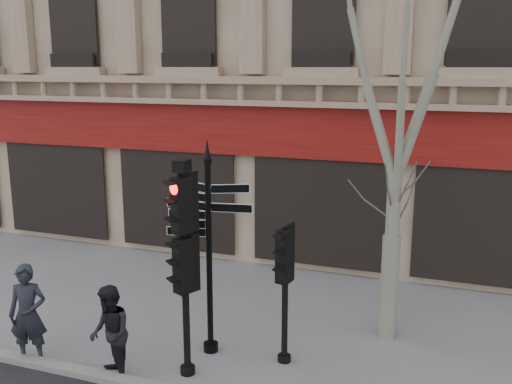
% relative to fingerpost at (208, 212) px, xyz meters
% --- Properties ---
extents(ground, '(80.00, 80.00, 0.00)m').
position_rel_fingerpost_xyz_m(ground, '(0.86, -0.16, -2.67)').
color(ground, slate).
rests_on(ground, ground).
extents(fingerpost, '(1.67, 1.67, 3.98)m').
position_rel_fingerpost_xyz_m(fingerpost, '(0.00, 0.00, 0.00)').
color(fingerpost, black).
rests_on(fingerpost, ground).
extents(traffic_signal_main, '(0.50, 0.44, 3.74)m').
position_rel_fingerpost_xyz_m(traffic_signal_main, '(-0.04, -0.87, -0.31)').
color(traffic_signal_main, black).
rests_on(traffic_signal_main, ground).
extents(traffic_signal_secondary, '(0.46, 0.37, 2.47)m').
position_rel_fingerpost_xyz_m(traffic_signal_secondary, '(1.40, 0.10, -0.95)').
color(traffic_signal_secondary, black).
rests_on(traffic_signal_secondary, ground).
extents(plane_tree, '(3.00, 3.00, 7.96)m').
position_rel_fingerpost_xyz_m(plane_tree, '(3.01, 1.69, 2.92)').
color(plane_tree, gray).
rests_on(plane_tree, ground).
extents(pedestrian_a, '(0.78, 0.64, 1.82)m').
position_rel_fingerpost_xyz_m(pedestrian_a, '(-2.85, -1.46, -1.76)').
color(pedestrian_a, black).
rests_on(pedestrian_a, ground).
extents(pedestrian_b, '(1.01, 1.01, 1.65)m').
position_rel_fingerpost_xyz_m(pedestrian_b, '(-1.17, -1.46, -1.85)').
color(pedestrian_b, black).
rests_on(pedestrian_b, ground).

